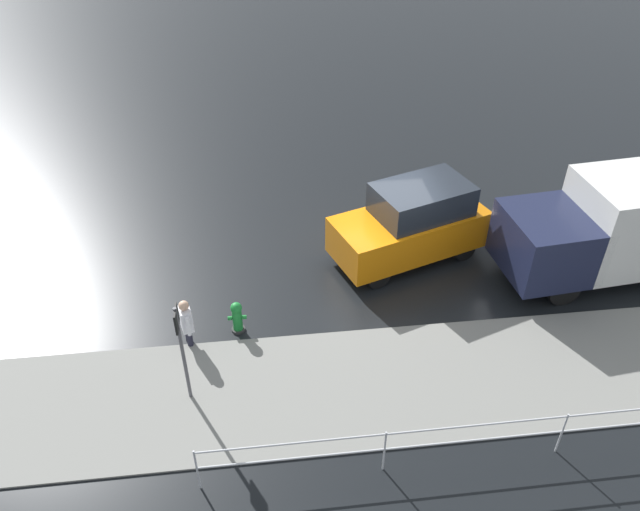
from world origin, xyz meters
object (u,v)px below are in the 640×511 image
Objects in this scene: moving_hatchback at (412,223)px; pedestrian at (186,321)px; sign_post at (181,341)px; fire_hydrant at (237,317)px; delivery_truck at (619,226)px.

moving_hatchback is 6.15m from pedestrian.
sign_post is (-0.09, 1.55, 0.90)m from pedestrian.
fire_hydrant is 0.33× the size of sign_post.
sign_post reaches higher than moving_hatchback.
delivery_truck is 4.55× the size of pedestrian.
pedestrian is at bearing -86.54° from sign_post.
pedestrian is at bearing 25.15° from moving_hatchback.
moving_hatchback reaches higher than pedestrian.
fire_hydrant is at bearing 27.30° from moving_hatchback.
fire_hydrant is 0.66× the size of pedestrian.
moving_hatchback is at bearing -152.70° from fire_hydrant.
moving_hatchback reaches higher than fire_hydrant.
pedestrian is at bearing 7.84° from delivery_truck.
moving_hatchback is 6.89m from sign_post.
delivery_truck reaches higher than pedestrian.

